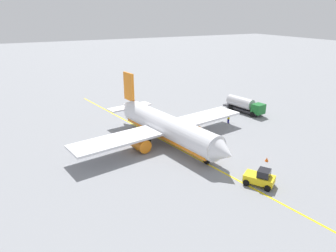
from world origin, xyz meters
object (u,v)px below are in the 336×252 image
fuel_tanker (244,105)px  safety_cone_nose (267,159)px  refueling_worker (228,119)px  airplane (166,127)px  pushback_tug (260,178)px

fuel_tanker → safety_cone_nose: bearing=-32.1°
refueling_worker → safety_cone_nose: size_ratio=2.87×
airplane → refueling_worker: bearing=101.0°
pushback_tug → safety_cone_nose: pushback_tug is taller
pushback_tug → fuel_tanker: bearing=143.5°
fuel_tanker → pushback_tug: 29.95m
airplane → pushback_tug: airplane is taller
refueling_worker → fuel_tanker: bearing=118.8°
airplane → pushback_tug: size_ratio=7.76×
refueling_worker → airplane: bearing=-79.0°
refueling_worker → pushback_tug: bearing=-27.8°
airplane → fuel_tanker: airplane is taller
airplane → pushback_tug: bearing=14.0°
pushback_tug → refueling_worker: (-20.15, 10.65, -0.19)m
pushback_tug → refueling_worker: bearing=152.2°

